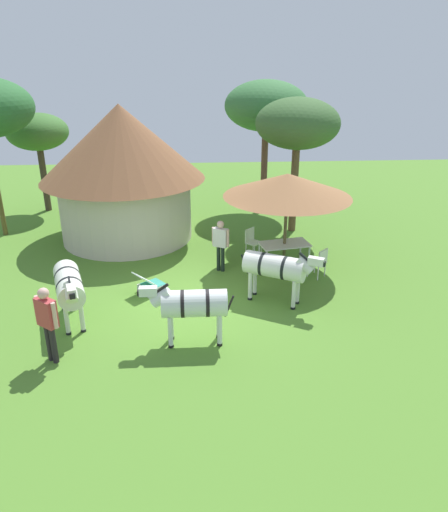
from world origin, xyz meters
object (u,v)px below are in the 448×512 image
object	(u,v)px
guest_beside_umbrella	(221,241)
zebra_toward_hut	(69,286)
standing_watcher	(47,318)
zebra_nearest_camera	(277,267)
acacia_tree_right_background	(38,133)
striped_lounge_chair	(150,284)
thatched_hut	(123,167)
shade_umbrella	(288,185)
patio_dining_table	(284,246)
patio_chair_west_end	(252,240)
zebra_by_umbrella	(192,304)
acacia_tree_left_background	(266,106)
patio_chair_east_end	(320,261)
acacia_tree_behind_hut	(298,124)

from	to	relation	value
guest_beside_umbrella	zebra_toward_hut	world-z (taller)	guest_beside_umbrella
standing_watcher	zebra_toward_hut	bearing A→B (deg)	126.04
guest_beside_umbrella	standing_watcher	xyz separation A→B (m)	(-3.91, -4.51, 0.10)
zebra_nearest_camera	zebra_toward_hut	world-z (taller)	zebra_nearest_camera
zebra_nearest_camera	acacia_tree_right_background	size ratio (longest dim) A/B	0.51
striped_lounge_chair	acacia_tree_right_background	world-z (taller)	acacia_tree_right_background
acacia_tree_right_background	zebra_nearest_camera	bearing A→B (deg)	-46.46
thatched_hut	guest_beside_umbrella	bearing A→B (deg)	-44.69
shade_umbrella	patio_dining_table	distance (m)	1.94
patio_dining_table	standing_watcher	world-z (taller)	standing_watcher
patio_chair_west_end	acacia_tree_right_background	xyz separation A→B (m)	(-8.12, 5.48, 2.73)
patio_dining_table	guest_beside_umbrella	bearing A→B (deg)	-171.95
zebra_by_umbrella	shade_umbrella	bearing A→B (deg)	-34.26
patio_dining_table	acacia_tree_left_background	size ratio (longest dim) A/B	0.31
thatched_hut	patio_chair_west_end	xyz separation A→B (m)	(4.30, -1.95, -2.06)
patio_chair_east_end	thatched_hut	bearing A→B (deg)	104.46
guest_beside_umbrella	standing_watcher	bearing A→B (deg)	-100.98
patio_chair_east_end	patio_chair_west_end	world-z (taller)	same
standing_watcher	acacia_tree_behind_hut	size ratio (longest dim) A/B	0.37
shade_umbrella	standing_watcher	distance (m)	7.77
thatched_hut	acacia_tree_left_background	world-z (taller)	acacia_tree_left_background
shade_umbrella	patio_dining_table	xyz separation A→B (m)	(-0.00, -0.00, -1.94)
thatched_hut	acacia_tree_behind_hut	distance (m)	6.25
zebra_toward_hut	shade_umbrella	bearing A→B (deg)	-169.89
guest_beside_umbrella	striped_lounge_chair	distance (m)	2.56
patio_chair_west_end	acacia_tree_left_background	world-z (taller)	acacia_tree_left_background
patio_chair_east_end	zebra_toward_hut	bearing A→B (deg)	154.30
shade_umbrella	guest_beside_umbrella	size ratio (longest dim) A/B	2.38
standing_watcher	acacia_tree_right_background	xyz separation A→B (m)	(-3.11, 11.21, 2.18)
patio_chair_east_end	acacia_tree_behind_hut	bearing A→B (deg)	46.59
standing_watcher	zebra_nearest_camera	size ratio (longest dim) A/B	0.86
zebra_nearest_camera	acacia_tree_behind_hut	size ratio (longest dim) A/B	0.42
zebra_nearest_camera	zebra_by_umbrella	world-z (taller)	zebra_nearest_camera
patio_chair_west_end	acacia_tree_behind_hut	distance (m)	4.48
patio_chair_west_end	zebra_by_umbrella	size ratio (longest dim) A/B	0.42
acacia_tree_behind_hut	acacia_tree_right_background	xyz separation A→B (m)	(-9.91, 3.17, -0.67)
acacia_tree_left_background	standing_watcher	bearing A→B (deg)	-119.22
shade_umbrella	zebra_toward_hut	distance (m)	6.83
guest_beside_umbrella	zebra_by_umbrella	bearing A→B (deg)	-72.42
shade_umbrella	patio_chair_west_end	bearing A→B (deg)	134.35
shade_umbrella	patio_chair_west_end	distance (m)	2.45
patio_chair_east_end	striped_lounge_chair	distance (m)	5.02
shade_umbrella	patio_dining_table	size ratio (longest dim) A/B	2.34
patio_dining_table	zebra_nearest_camera	bearing A→B (deg)	-105.18
patio_chair_east_end	acacia_tree_right_background	world-z (taller)	acacia_tree_right_background
striped_lounge_chair	acacia_tree_behind_hut	xyz separation A→B (m)	(4.96, 4.87, 3.66)
thatched_hut	patio_chair_east_end	world-z (taller)	thatched_hut
patio_chair_west_end	acacia_tree_left_background	xyz separation A→B (m)	(1.09, 5.19, 3.72)
acacia_tree_right_background	patio_dining_table	bearing A→B (deg)	-35.38
shade_umbrella	standing_watcher	world-z (taller)	shade_umbrella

